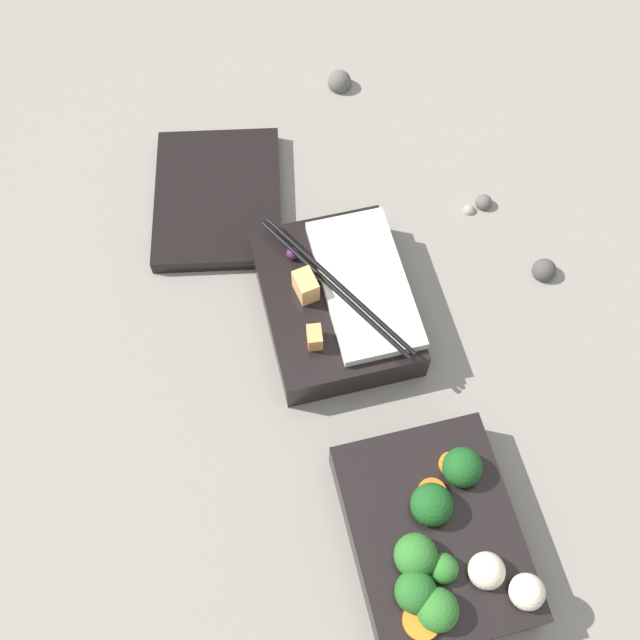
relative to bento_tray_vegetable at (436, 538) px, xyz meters
name	(u,v)px	position (x,y,z in m)	size (l,w,h in m)	color
ground_plane	(383,430)	(0.12, 0.01, -0.03)	(3.00, 3.00, 0.00)	gray
bento_tray_vegetable	(436,538)	(0.00, 0.00, 0.00)	(0.20, 0.15, 0.08)	black
bento_tray_rice	(338,300)	(0.27, 0.03, 0.00)	(0.20, 0.15, 0.07)	black
bento_lid	(218,198)	(0.46, 0.13, -0.02)	(0.20, 0.15, 0.02)	black
pebble_0	(340,82)	(0.61, -0.06, -0.02)	(0.03, 0.03, 0.03)	#595651
pebble_1	(484,202)	(0.37, -0.19, -0.02)	(0.02, 0.02, 0.02)	#595651
pebble_2	(544,270)	(0.26, -0.22, -0.02)	(0.03, 0.03, 0.03)	#474442
pebble_3	(469,209)	(0.37, -0.17, -0.03)	(0.01, 0.01, 0.01)	gray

